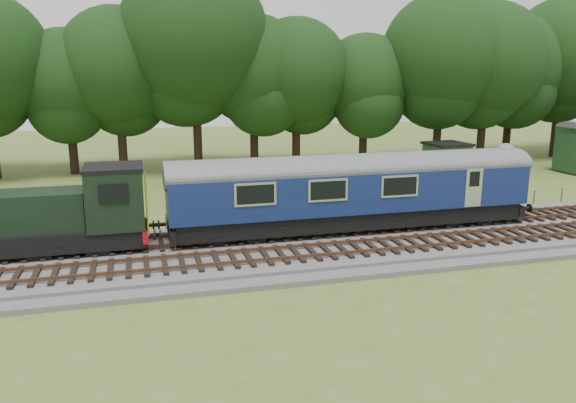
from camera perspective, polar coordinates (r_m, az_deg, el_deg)
name	(u,v)px	position (r m, az deg, el deg)	size (l,w,h in m)	color
ground	(344,246)	(26.78, 5.75, -4.53)	(120.00, 120.00, 0.00)	#516926
ballast	(344,243)	(26.72, 5.76, -4.17)	(70.00, 7.00, 0.35)	#4C4C4F
track_north	(335,230)	(27.91, 4.76, -2.88)	(67.20, 2.40, 0.21)	black
track_south	(357,248)	(25.24, 7.06, -4.69)	(67.20, 2.40, 0.21)	black
fence	(315,222)	(30.85, 2.80, -2.09)	(64.00, 0.12, 1.00)	#6B6054
tree_line	(252,169)	(47.42, -3.68, 3.29)	(70.00, 8.00, 18.00)	black
dmu_railcar	(353,185)	(27.72, 6.67, 1.63)	(18.05, 2.86, 3.88)	black
shunter_loco	(51,217)	(26.23, -22.97, -1.42)	(8.91, 2.60, 3.38)	black
worker	(178,231)	(25.30, -11.09, -3.00)	(0.60, 0.39, 1.64)	#DA4B0B
shed	(446,158)	(46.77, 15.80, 4.27)	(3.31, 3.31, 2.52)	#193922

